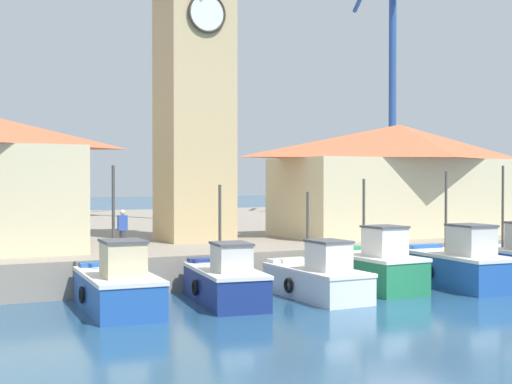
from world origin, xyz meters
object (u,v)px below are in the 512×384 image
object	(u,v)px
port_crane_near	(391,108)
clock_tower	(194,76)
port_crane_far	(196,93)
fishing_boat_mid_left	(373,267)
warehouse_right	(399,178)
fishing_boat_left_outer	(225,281)
fishing_boat_far_left	(118,287)
fishing_boat_left_inner	(317,278)
fishing_boat_center	(457,265)
dock_worker_near_tower	(122,231)

from	to	relation	value
port_crane_near	clock_tower	bearing A→B (deg)	-146.91
clock_tower	port_crane_far	distance (m)	15.97
fishing_boat_mid_left	warehouse_right	xyz separation A→B (m)	(6.97, 7.62, 3.26)
fishing_boat_left_outer	port_crane_near	xyz separation A→B (m)	(23.28, 22.47, 8.70)
clock_tower	fishing_boat_left_outer	bearing A→B (deg)	-104.75
clock_tower	port_crane_far	world-z (taller)	port_crane_far
fishing_boat_far_left	warehouse_right	xyz separation A→B (m)	(16.37, 7.69, 3.33)
fishing_boat_left_inner	port_crane_far	xyz separation A→B (m)	(4.95, 24.09, 9.12)
fishing_boat_left_inner	fishing_boat_mid_left	distance (m)	2.81
fishing_boat_center	port_crane_near	distance (m)	28.30
fishing_boat_left_outer	dock_worker_near_tower	distance (m)	5.29
fishing_boat_far_left	clock_tower	world-z (taller)	clock_tower
fishing_boat_center	port_crane_far	size ratio (longest dim) A/B	0.23
fishing_boat_left_inner	port_crane_near	size ratio (longest dim) A/B	0.21
fishing_boat_left_inner	fishing_boat_center	xyz separation A→B (m)	(6.03, -0.08, 0.13)
fishing_boat_left_inner	fishing_boat_center	size ratio (longest dim) A/B	0.88
fishing_boat_left_inner	port_crane_near	bearing A→B (deg)	48.76
fishing_boat_far_left	fishing_boat_center	distance (m)	12.72
port_crane_near	dock_worker_near_tower	world-z (taller)	port_crane_near
warehouse_right	fishing_boat_left_outer	bearing A→B (deg)	-148.80
clock_tower	port_crane_near	xyz separation A→B (m)	(20.96, 13.66, 0.76)
fishing_boat_center	warehouse_right	size ratio (longest dim) A/B	0.41
clock_tower	warehouse_right	bearing A→B (deg)	-5.45
fishing_boat_left_outer	port_crane_far	bearing A→B (deg)	71.01
fishing_boat_left_inner	fishing_boat_mid_left	xyz separation A→B (m)	(2.73, 0.64, 0.14)
fishing_boat_center	port_crane_far	bearing A→B (deg)	92.56
clock_tower	port_crane_far	bearing A→B (deg)	68.58
fishing_boat_mid_left	port_crane_far	distance (m)	25.21
fishing_boat_left_outer	fishing_boat_center	world-z (taller)	fishing_boat_center
fishing_boat_far_left	port_crane_near	bearing A→B (deg)	39.86
fishing_boat_mid_left	port_crane_far	world-z (taller)	port_crane_far
clock_tower	dock_worker_near_tower	world-z (taller)	clock_tower
warehouse_right	port_crane_far	xyz separation A→B (m)	(-4.75, 15.83, 5.72)
fishing_boat_mid_left	fishing_boat_far_left	bearing A→B (deg)	-179.59
warehouse_right	fishing_boat_far_left	bearing A→B (deg)	-154.85
fishing_boat_left_inner	clock_tower	distance (m)	12.25
fishing_boat_mid_left	warehouse_right	size ratio (longest dim) A/B	0.34
dock_worker_near_tower	port_crane_near	bearing A→B (deg)	35.08
fishing_boat_far_left	fishing_boat_left_outer	size ratio (longest dim) A/B	1.00
fishing_boat_far_left	fishing_boat_center	xyz separation A→B (m)	(12.70, -0.65, 0.06)
clock_tower	port_crane_near	world-z (taller)	port_crane_near
warehouse_right	port_crane_far	size ratio (longest dim) A/B	0.56
fishing_boat_left_inner	fishing_boat_center	world-z (taller)	fishing_boat_center
warehouse_right	fishing_boat_center	bearing A→B (deg)	-113.79
fishing_boat_far_left	dock_worker_near_tower	xyz separation A→B (m)	(1.38, 4.52, 1.37)
fishing_boat_mid_left	clock_tower	size ratio (longest dim) A/B	0.27
fishing_boat_center	warehouse_right	distance (m)	9.67
fishing_boat_center	warehouse_right	bearing A→B (deg)	66.21
fishing_boat_left_inner	clock_tower	bearing A→B (deg)	95.35
fishing_boat_left_inner	port_crane_near	distance (m)	31.71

